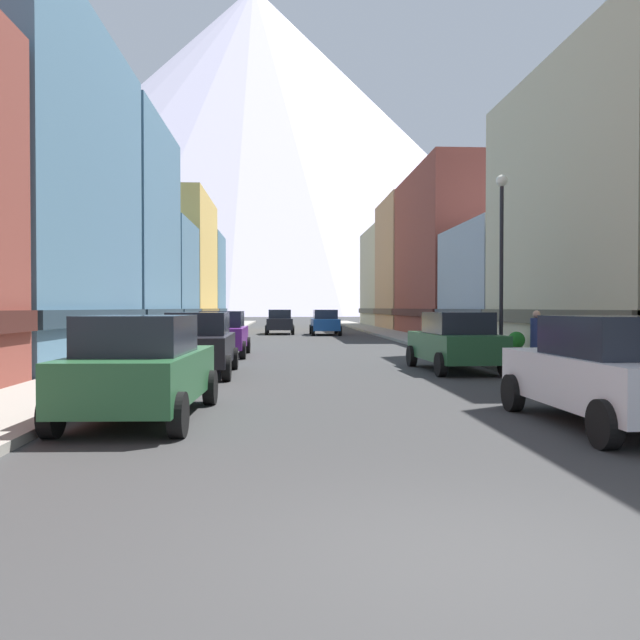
{
  "coord_description": "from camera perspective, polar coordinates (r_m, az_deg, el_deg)",
  "views": [
    {
      "loc": [
        -1.41,
        -4.76,
        1.91
      ],
      "look_at": [
        0.41,
        26.97,
        1.32
      ],
      "focal_mm": 36.89,
      "sensor_mm": 36.0,
      "label": 1
    }
  ],
  "objects": [
    {
      "name": "storefront_right_4",
      "position": [
        59.38,
        10.14,
        4.55
      ],
      "size": [
        9.96,
        10.58,
        11.44
      ],
      "color": "tan",
      "rests_on": "ground"
    },
    {
      "name": "storefront_right_5",
      "position": [
        70.28,
        7.16,
        3.49
      ],
      "size": [
        7.92,
        12.2,
        10.14
      ],
      "color": "beige",
      "rests_on": "ground"
    },
    {
      "name": "storefront_left_3",
      "position": [
        45.71,
        -16.02,
        3.26
      ],
      "size": [
        8.24,
        8.46,
        7.68
      ],
      "color": "slate",
      "rests_on": "ground"
    },
    {
      "name": "storefront_left_4",
      "position": [
        56.81,
        -14.03,
        4.58
      ],
      "size": [
        9.23,
        13.07,
        11.2
      ],
      "color": "#D8B259",
      "rests_on": "ground"
    },
    {
      "name": "storefront_right_3",
      "position": [
        46.6,
        11.78,
        5.42
      ],
      "size": [
        6.6,
        13.99,
        11.29
      ],
      "color": "brown",
      "rests_on": "ground"
    },
    {
      "name": "storefront_left_2",
      "position": [
        36.55,
        -21.05,
        6.75
      ],
      "size": [
        10.27,
        10.42,
        11.5
      ],
      "color": "slate",
      "rests_on": "ground"
    },
    {
      "name": "mountain_backdrop",
      "position": [
        272.41,
        -5.77,
        14.43
      ],
      "size": [
        251.34,
        251.34,
        129.93
      ],
      "primitive_type": "cone",
      "color": "silver",
      "rests_on": "ground"
    },
    {
      "name": "streetlamp_right",
      "position": [
        21.15,
        15.47,
        6.66
      ],
      "size": [
        0.36,
        0.36,
        5.86
      ],
      "color": "black",
      "rests_on": "sidewalk_right"
    },
    {
      "name": "car_right_0",
      "position": [
        11.47,
        23.8,
        -4.07
      ],
      "size": [
        2.16,
        4.44,
        1.78
      ],
      "color": "silver",
      "rests_on": "ground"
    },
    {
      "name": "car_driving_1",
      "position": [
        46.37,
        0.44,
        -0.19
      ],
      "size": [
        2.06,
        4.4,
        1.78
      ],
      "color": "#19478C",
      "rests_on": "ground"
    },
    {
      "name": "ground_plane",
      "position": [
        5.32,
        13.09,
        -19.98
      ],
      "size": [
        400.0,
        400.0,
        0.0
      ],
      "primitive_type": "plane",
      "color": "#343434"
    },
    {
      "name": "pedestrian_0",
      "position": [
        29.36,
        11.84,
        -1.0
      ],
      "size": [
        0.36,
        0.36,
        1.56
      ],
      "color": "brown",
      "rests_on": "sidewalk_right"
    },
    {
      "name": "car_left_2",
      "position": [
        26.3,
        -8.5,
        -1.15
      ],
      "size": [
        2.06,
        4.4,
        1.78
      ],
      "color": "#591E72",
      "rests_on": "ground"
    },
    {
      "name": "car_right_1",
      "position": [
        20.21,
        11.67,
        -1.82
      ],
      "size": [
        2.25,
        4.48,
        1.78
      ],
      "color": "#265933",
      "rests_on": "ground"
    },
    {
      "name": "car_left_0",
      "position": [
        11.6,
        -15.22,
        -3.96
      ],
      "size": [
        2.19,
        4.46,
        1.78
      ],
      "color": "#265933",
      "rests_on": "ground"
    },
    {
      "name": "pedestrian_1",
      "position": [
        20.87,
        18.26,
        -1.69
      ],
      "size": [
        0.36,
        0.36,
        1.68
      ],
      "color": "navy",
      "rests_on": "sidewalk_right"
    },
    {
      "name": "car_left_1",
      "position": [
        19.0,
        -10.52,
        -2.0
      ],
      "size": [
        2.11,
        4.42,
        1.78
      ],
      "color": "black",
      "rests_on": "ground"
    },
    {
      "name": "potted_plant_1",
      "position": [
        24.66,
        16.67,
        -1.9
      ],
      "size": [
        0.61,
        0.61,
        0.91
      ],
      "color": "gray",
      "rests_on": "sidewalk_right"
    },
    {
      "name": "storefront_right_2",
      "position": [
        35.55,
        18.81,
        2.67
      ],
      "size": [
        9.2,
        8.79,
        6.12
      ],
      "color": "#99A5B2",
      "rests_on": "ground"
    },
    {
      "name": "sidewalk_right",
      "position": [
        40.53,
        7.62,
        -1.54
      ],
      "size": [
        2.5,
        100.0,
        0.15
      ],
      "primitive_type": "cube",
      "color": "gray",
      "rests_on": "ground"
    },
    {
      "name": "sidewalk_left",
      "position": [
        40.1,
        -10.21,
        -1.58
      ],
      "size": [
        2.5,
        100.0,
        0.15
      ],
      "primitive_type": "cube",
      "color": "gray",
      "rests_on": "ground"
    },
    {
      "name": "storefront_left_5",
      "position": [
        67.94,
        -12.5,
        3.23
      ],
      "size": [
        9.85,
        8.62,
        9.35
      ],
      "color": "slate",
      "rests_on": "ground"
    },
    {
      "name": "car_driving_0",
      "position": [
        48.03,
        -3.51,
        -0.15
      ],
      "size": [
        2.06,
        4.4,
        1.78
      ],
      "color": "black",
      "rests_on": "ground"
    }
  ]
}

